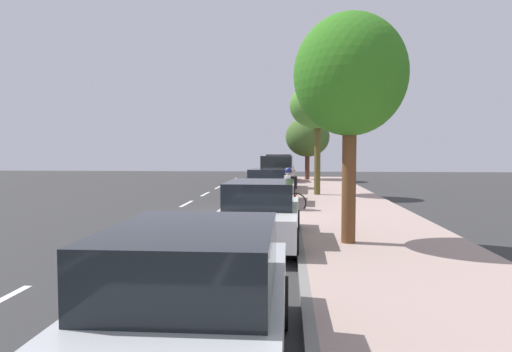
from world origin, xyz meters
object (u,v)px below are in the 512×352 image
object	(u,v)px
parked_sedan_white_second	(261,213)
bicycle_at_curb	(283,202)
parked_sedan_silver_nearest	(193,305)
street_tree_mid_block	(350,76)
parked_pickup_tan_far	(276,175)
parked_suv_red_farthest	(278,168)
parked_sedan_grey_mid	(270,188)
street_tree_far_end	(318,107)
cyclist_with_backpack	(289,186)
street_tree_corner	(307,137)

from	to	relation	value
parked_sedan_white_second	bicycle_at_curb	xyz separation A→B (m)	(0.46, 5.75, -0.37)
parked_sedan_silver_nearest	street_tree_mid_block	bearing A→B (deg)	69.27
parked_sedan_white_second	parked_pickup_tan_far	size ratio (longest dim) A/B	0.82
parked_suv_red_farthest	parked_sedan_grey_mid	bearing A→B (deg)	-90.02
parked_suv_red_farthest	street_tree_far_end	distance (m)	10.41
parked_sedan_white_second	parked_pickup_tan_far	world-z (taller)	parked_pickup_tan_far
parked_sedan_white_second	street_tree_far_end	size ratio (longest dim) A/B	0.84
street_tree_far_end	bicycle_at_curb	bearing A→B (deg)	-106.95
cyclist_with_backpack	street_tree_mid_block	bearing A→B (deg)	-76.51
bicycle_at_curb	parked_sedan_grey_mid	bearing A→B (deg)	108.39
parked_sedan_white_second	street_tree_far_end	xyz separation A→B (m)	(2.03, 10.89, 3.58)
parked_sedan_white_second	street_tree_corner	xyz separation A→B (m)	(2.03, 22.34, 2.49)
parked_suv_red_farthest	street_tree_mid_block	world-z (taller)	street_tree_mid_block
bicycle_at_curb	street_tree_far_end	distance (m)	6.67
parked_sedan_grey_mid	bicycle_at_curb	xyz separation A→B (m)	(0.53, -1.59, -0.37)
parked_pickup_tan_far	bicycle_at_curb	world-z (taller)	parked_pickup_tan_far
parked_pickup_tan_far	street_tree_mid_block	distance (m)	14.52
parked_sedan_silver_nearest	cyclist_with_backpack	world-z (taller)	cyclist_with_backpack
parked_sedan_silver_nearest	street_tree_corner	world-z (taller)	street_tree_corner
parked_pickup_tan_far	bicycle_at_curb	size ratio (longest dim) A/B	3.13
parked_sedan_grey_mid	bicycle_at_curb	size ratio (longest dim) A/B	2.61
parked_sedan_white_second	parked_pickup_tan_far	bearing A→B (deg)	90.14
parked_sedan_grey_mid	street_tree_mid_block	bearing A→B (deg)	-74.66
bicycle_at_curb	cyclist_with_backpack	world-z (taller)	cyclist_with_backpack
bicycle_at_curb	parked_pickup_tan_far	bearing A→B (deg)	93.51
parked_sedan_silver_nearest	parked_sedan_white_second	distance (m)	6.34
bicycle_at_curb	cyclist_with_backpack	bearing A→B (deg)	-63.65
bicycle_at_curb	street_tree_corner	world-z (taller)	street_tree_corner
parked_sedan_white_second	street_tree_corner	distance (m)	22.57
street_tree_far_end	street_tree_corner	distance (m)	11.50
parked_sedan_white_second	parked_sedan_grey_mid	bearing A→B (deg)	90.55
parked_pickup_tan_far	street_tree_far_end	xyz separation A→B (m)	(2.06, -2.86, 3.43)
cyclist_with_backpack	street_tree_mid_block	xyz separation A→B (m)	(1.34, -5.59, 2.90)
parked_sedan_silver_nearest	street_tree_corner	distance (m)	28.87
parked_sedan_grey_mid	cyclist_with_backpack	world-z (taller)	cyclist_with_backpack
street_tree_mid_block	parked_sedan_white_second	bearing A→B (deg)	171.50
parked_suv_red_farthest	street_tree_mid_block	size ratio (longest dim) A/B	0.93
street_tree_far_end	street_tree_corner	size ratio (longest dim) A/B	1.17
parked_suv_red_farthest	parked_sedan_white_second	bearing A→B (deg)	-89.81
cyclist_with_backpack	street_tree_far_end	bearing A→B (deg)	76.52
bicycle_at_curb	street_tree_corner	size ratio (longest dim) A/B	0.38
parked_pickup_tan_far	street_tree_mid_block	world-z (taller)	street_tree_mid_block
parked_sedan_white_second	parked_sedan_grey_mid	world-z (taller)	same
street_tree_far_end	street_tree_corner	bearing A→B (deg)	90.00
parked_sedan_grey_mid	street_tree_far_end	xyz separation A→B (m)	(2.10, 3.56, 3.58)
parked_sedan_white_second	street_tree_mid_block	world-z (taller)	street_tree_mid_block
parked_pickup_tan_far	street_tree_corner	world-z (taller)	street_tree_corner
parked_sedan_silver_nearest	parked_pickup_tan_far	world-z (taller)	parked_pickup_tan_far
parked_suv_red_farthest	bicycle_at_curb	xyz separation A→B (m)	(0.52, -14.79, -0.65)
cyclist_with_backpack	street_tree_far_end	world-z (taller)	street_tree_far_end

